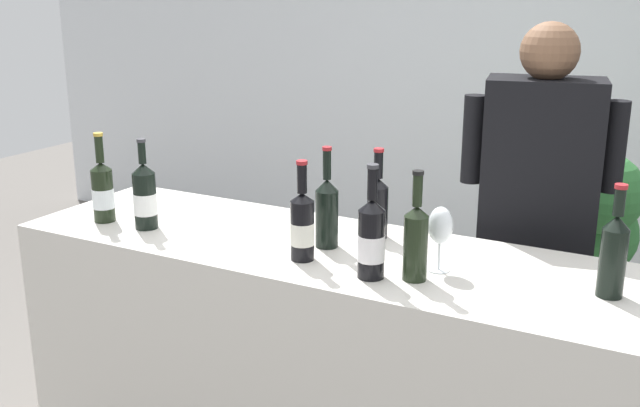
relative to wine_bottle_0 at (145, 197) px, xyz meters
The scene contains 13 objects.
wall_back 2.85m from the wine_bottle_0, 73.73° to the left, with size 8.00×0.10×2.80m, color silver.
counter 1.02m from the wine_bottle_0, ahead, with size 2.48×0.67×1.00m, color beige.
wine_bottle_0 is the anchor object (origin of this frame).
wine_bottle_1 0.92m from the wine_bottle_0, ahead, with size 0.08×0.08×0.35m.
wine_bottle_2 0.69m from the wine_bottle_0, 11.20° to the left, with size 0.08×0.08×0.35m.
wine_bottle_3 1.04m from the wine_bottle_0, ahead, with size 0.07×0.07×0.34m.
wine_bottle_4 0.84m from the wine_bottle_0, 21.20° to the left, with size 0.07×0.07×0.32m.
wine_bottle_5 0.66m from the wine_bottle_0, ahead, with size 0.08×0.08×0.33m.
wine_bottle_6 0.20m from the wine_bottle_0, behind, with size 0.08×0.08×0.34m.
wine_bottle_7 1.59m from the wine_bottle_0, ahead, with size 0.07×0.07×0.33m.
wine_glass 1.09m from the wine_bottle_0, ahead, with size 0.08×0.08×0.21m.
person_server 1.46m from the wine_bottle_0, 30.07° to the left, with size 0.56×0.32×1.74m.
potted_shrub 2.00m from the wine_bottle_0, 49.94° to the left, with size 0.61×0.60×1.19m.
Camera 1 is at (0.99, -2.12, 1.86)m, focal length 42.00 mm.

